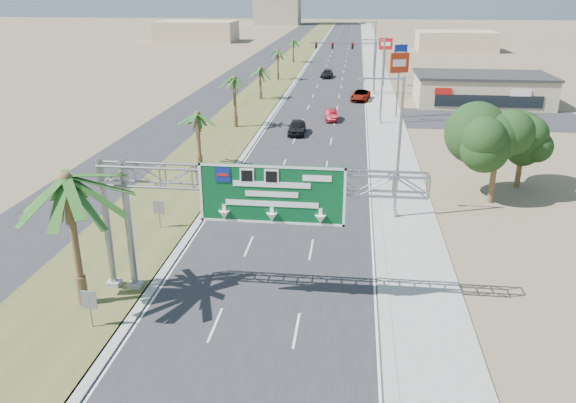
{
  "coord_description": "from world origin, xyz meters",
  "views": [
    {
      "loc": [
        4.31,
        -15.91,
        15.43
      ],
      "look_at": [
        0.84,
        13.37,
        4.2
      ],
      "focal_mm": 35.0,
      "sensor_mm": 36.0,
      "label": 1
    }
  ],
  "objects_px": {
    "pole_sign_red_far": "(386,48)",
    "car_far": "(327,74)",
    "pole_sign_red_near": "(399,66)",
    "palm_near": "(66,179)",
    "pole_sign_blue": "(400,57)",
    "signal_mast": "(362,63)",
    "car_left_lane": "(297,127)",
    "store_building": "(481,90)",
    "car_right_lane": "(361,95)",
    "car_mid_lane": "(331,115)",
    "sign_gantry": "(242,189)"
  },
  "relations": [
    {
      "from": "pole_sign_red_near",
      "to": "signal_mast",
      "type": "bearing_deg",
      "value": 105.42
    },
    {
      "from": "sign_gantry",
      "to": "car_left_lane",
      "type": "distance_m",
      "value": 36.16
    },
    {
      "from": "car_right_lane",
      "to": "car_far",
      "type": "xyz_separation_m",
      "value": [
        -6.11,
        21.7,
        -0.06
      ]
    },
    {
      "from": "car_mid_lane",
      "to": "pole_sign_blue",
      "type": "distance_m",
      "value": 19.78
    },
    {
      "from": "car_far",
      "to": "signal_mast",
      "type": "bearing_deg",
      "value": -63.38
    },
    {
      "from": "store_building",
      "to": "car_right_lane",
      "type": "distance_m",
      "value": 16.89
    },
    {
      "from": "signal_mast",
      "to": "car_mid_lane",
      "type": "distance_m",
      "value": 19.59
    },
    {
      "from": "sign_gantry",
      "to": "car_mid_lane",
      "type": "height_order",
      "value": "sign_gantry"
    },
    {
      "from": "palm_near",
      "to": "pole_sign_red_far",
      "type": "xyz_separation_m",
      "value": [
        18.2,
        71.7,
        -0.59
      ]
    },
    {
      "from": "signal_mast",
      "to": "car_mid_lane",
      "type": "xyz_separation_m",
      "value": [
        -3.69,
        -18.78,
        -4.18
      ]
    },
    {
      "from": "car_right_lane",
      "to": "pole_sign_red_near",
      "type": "xyz_separation_m",
      "value": [
        4.45,
        -11.17,
        5.67
      ]
    },
    {
      "from": "car_left_lane",
      "to": "pole_sign_blue",
      "type": "bearing_deg",
      "value": 61.21
    },
    {
      "from": "palm_near",
      "to": "sign_gantry",
      "type": "bearing_deg",
      "value": 13.32
    },
    {
      "from": "sign_gantry",
      "to": "car_right_lane",
      "type": "bearing_deg",
      "value": 83.75
    },
    {
      "from": "car_far",
      "to": "car_left_lane",
      "type": "bearing_deg",
      "value": -84.89
    },
    {
      "from": "car_left_lane",
      "to": "pole_sign_red_near",
      "type": "xyz_separation_m",
      "value": [
        11.63,
        10.11,
        5.62
      ]
    },
    {
      "from": "car_mid_lane",
      "to": "pole_sign_red_far",
      "type": "bearing_deg",
      "value": 68.6
    },
    {
      "from": "car_right_lane",
      "to": "pole_sign_red_far",
      "type": "xyz_separation_m",
      "value": [
        3.82,
        12.73,
        5.6
      ]
    },
    {
      "from": "car_right_lane",
      "to": "store_building",
      "type": "bearing_deg",
      "value": 4.33
    },
    {
      "from": "signal_mast",
      "to": "pole_sign_red_far",
      "type": "relative_size",
      "value": 1.28
    },
    {
      "from": "car_right_lane",
      "to": "pole_sign_red_far",
      "type": "distance_m",
      "value": 14.42
    },
    {
      "from": "car_right_lane",
      "to": "signal_mast",
      "type": "bearing_deg",
      "value": 97.73
    },
    {
      "from": "signal_mast",
      "to": "car_left_lane",
      "type": "bearing_deg",
      "value": -105.26
    },
    {
      "from": "palm_near",
      "to": "pole_sign_red_far",
      "type": "bearing_deg",
      "value": 75.76
    },
    {
      "from": "palm_near",
      "to": "pole_sign_red_near",
      "type": "distance_m",
      "value": 51.38
    },
    {
      "from": "pole_sign_blue",
      "to": "signal_mast",
      "type": "bearing_deg",
      "value": 159.27
    },
    {
      "from": "palm_near",
      "to": "car_right_lane",
      "type": "xyz_separation_m",
      "value": [
        14.38,
        58.97,
        -6.19
      ]
    },
    {
      "from": "store_building",
      "to": "car_right_lane",
      "type": "bearing_deg",
      "value": 176.69
    },
    {
      "from": "palm_near",
      "to": "pole_sign_blue",
      "type": "relative_size",
      "value": 1.05
    },
    {
      "from": "store_building",
      "to": "pole_sign_red_near",
      "type": "distance_m",
      "value": 16.63
    },
    {
      "from": "car_left_lane",
      "to": "car_far",
      "type": "xyz_separation_m",
      "value": [
        1.07,
        42.98,
        -0.11
      ]
    },
    {
      "from": "signal_mast",
      "to": "pole_sign_red_near",
      "type": "bearing_deg",
      "value": -74.58
    },
    {
      "from": "car_right_lane",
      "to": "pole_sign_red_far",
      "type": "relative_size",
      "value": 0.66
    },
    {
      "from": "car_far",
      "to": "pole_sign_blue",
      "type": "distance_m",
      "value": 22.75
    },
    {
      "from": "car_mid_lane",
      "to": "pole_sign_red_near",
      "type": "distance_m",
      "value": 10.31
    },
    {
      "from": "signal_mast",
      "to": "car_mid_lane",
      "type": "relative_size",
      "value": 2.52
    },
    {
      "from": "car_right_lane",
      "to": "pole_sign_red_near",
      "type": "bearing_deg",
      "value": -60.63
    },
    {
      "from": "pole_sign_red_far",
      "to": "car_far",
      "type": "bearing_deg",
      "value": 137.91
    },
    {
      "from": "sign_gantry",
      "to": "pole_sign_blue",
      "type": "relative_size",
      "value": 2.1
    },
    {
      "from": "car_left_lane",
      "to": "car_far",
      "type": "height_order",
      "value": "car_left_lane"
    },
    {
      "from": "pole_sign_blue",
      "to": "pole_sign_red_far",
      "type": "distance_m",
      "value": 9.99
    },
    {
      "from": "car_mid_lane",
      "to": "pole_sign_red_near",
      "type": "xyz_separation_m",
      "value": [
        8.15,
        2.61,
        5.74
      ]
    },
    {
      "from": "palm_near",
      "to": "pole_sign_blue",
      "type": "distance_m",
      "value": 65.01
    },
    {
      "from": "pole_sign_red_near",
      "to": "pole_sign_blue",
      "type": "distance_m",
      "value": 14.12
    },
    {
      "from": "signal_mast",
      "to": "pole_sign_red_far",
      "type": "bearing_deg",
      "value": 63.64
    },
    {
      "from": "car_mid_lane",
      "to": "pole_sign_red_far",
      "type": "height_order",
      "value": "pole_sign_red_far"
    },
    {
      "from": "store_building",
      "to": "pole_sign_red_far",
      "type": "xyz_separation_m",
      "value": [
        -13.0,
        13.7,
        4.34
      ]
    },
    {
      "from": "car_right_lane",
      "to": "pole_sign_blue",
      "type": "bearing_deg",
      "value": 35.13
    },
    {
      "from": "car_mid_lane",
      "to": "car_right_lane",
      "type": "distance_m",
      "value": 14.27
    },
    {
      "from": "car_far",
      "to": "pole_sign_red_near",
      "type": "distance_m",
      "value": 35.0
    }
  ]
}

